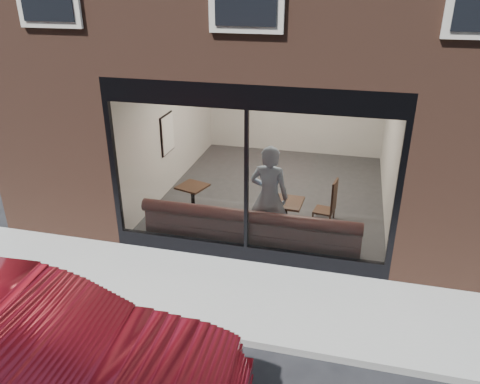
% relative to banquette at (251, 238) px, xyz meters
% --- Properties ---
extents(ground, '(120.00, 120.00, 0.00)m').
position_rel_banquette_xyz_m(ground, '(0.00, -2.45, -0.23)').
color(ground, black).
rests_on(ground, ground).
extents(sidewalk_near, '(40.00, 2.00, 0.01)m').
position_rel_banquette_xyz_m(sidewalk_near, '(0.00, -1.45, -0.22)').
color(sidewalk_near, gray).
rests_on(sidewalk_near, ground).
extents(kerb_near, '(40.00, 0.10, 0.12)m').
position_rel_banquette_xyz_m(kerb_near, '(0.00, -2.50, -0.17)').
color(kerb_near, gray).
rests_on(kerb_near, ground).
extents(host_building_pier_left, '(2.50, 12.00, 3.20)m').
position_rel_banquette_xyz_m(host_building_pier_left, '(-3.75, 5.55, 1.38)').
color(host_building_pier_left, brown).
rests_on(host_building_pier_left, ground).
extents(host_building_pier_right, '(2.50, 12.00, 3.20)m').
position_rel_banquette_xyz_m(host_building_pier_right, '(3.75, 5.55, 1.38)').
color(host_building_pier_right, brown).
rests_on(host_building_pier_right, ground).
extents(host_building_backfill, '(5.00, 6.00, 3.20)m').
position_rel_banquette_xyz_m(host_building_backfill, '(0.00, 8.55, 1.38)').
color(host_building_backfill, brown).
rests_on(host_building_backfill, ground).
extents(cafe_floor, '(6.00, 6.00, 0.00)m').
position_rel_banquette_xyz_m(cafe_floor, '(0.00, 2.55, -0.21)').
color(cafe_floor, '#2D2D30').
rests_on(cafe_floor, ground).
extents(cafe_ceiling, '(6.00, 6.00, 0.00)m').
position_rel_banquette_xyz_m(cafe_ceiling, '(0.00, 2.55, 2.97)').
color(cafe_ceiling, white).
rests_on(cafe_ceiling, host_building_upper).
extents(cafe_wall_back, '(5.00, 0.00, 5.00)m').
position_rel_banquette_xyz_m(cafe_wall_back, '(0.00, 5.54, 1.37)').
color(cafe_wall_back, beige).
rests_on(cafe_wall_back, ground).
extents(cafe_wall_left, '(0.00, 6.00, 6.00)m').
position_rel_banquette_xyz_m(cafe_wall_left, '(-2.49, 2.55, 1.37)').
color(cafe_wall_left, beige).
rests_on(cafe_wall_left, ground).
extents(cafe_wall_right, '(0.00, 6.00, 6.00)m').
position_rel_banquette_xyz_m(cafe_wall_right, '(2.49, 2.55, 1.37)').
color(cafe_wall_right, beige).
rests_on(cafe_wall_right, ground).
extents(storefront_kick, '(5.00, 0.10, 0.30)m').
position_rel_banquette_xyz_m(storefront_kick, '(0.00, -0.40, -0.08)').
color(storefront_kick, black).
rests_on(storefront_kick, ground).
extents(storefront_header, '(5.00, 0.10, 0.40)m').
position_rel_banquette_xyz_m(storefront_header, '(0.00, -0.40, 2.77)').
color(storefront_header, black).
rests_on(storefront_header, host_building_upper).
extents(storefront_mullion, '(0.06, 0.10, 2.50)m').
position_rel_banquette_xyz_m(storefront_mullion, '(0.00, -0.40, 1.32)').
color(storefront_mullion, black).
rests_on(storefront_mullion, storefront_kick).
extents(storefront_glass, '(4.80, 0.00, 4.80)m').
position_rel_banquette_xyz_m(storefront_glass, '(0.00, -0.43, 1.33)').
color(storefront_glass, white).
rests_on(storefront_glass, storefront_kick).
extents(banquette, '(4.00, 0.55, 0.45)m').
position_rel_banquette_xyz_m(banquette, '(0.00, 0.00, 0.00)').
color(banquette, '#341513').
rests_on(banquette, cafe_floor).
extents(person, '(0.75, 0.52, 1.98)m').
position_rel_banquette_xyz_m(person, '(0.27, 0.30, 0.77)').
color(person, '#9AB6D5').
rests_on(person, cafe_floor).
extents(cafe_table_left, '(0.68, 0.68, 0.04)m').
position_rel_banquette_xyz_m(cafe_table_left, '(-1.46, 0.90, 0.52)').
color(cafe_table_left, '#322013').
rests_on(cafe_table_left, cafe_floor).
extents(cafe_table_right, '(0.67, 0.67, 0.04)m').
position_rel_banquette_xyz_m(cafe_table_right, '(0.54, 0.64, 0.52)').
color(cafe_table_right, '#322013').
rests_on(cafe_table_right, cafe_floor).
extents(cafe_chair_right, '(0.46, 0.46, 0.04)m').
position_rel_banquette_xyz_m(cafe_chair_right, '(1.24, 1.45, 0.01)').
color(cafe_chair_right, '#322013').
rests_on(cafe_chair_right, cafe_floor).
extents(wall_poster, '(0.02, 0.64, 0.86)m').
position_rel_banquette_xyz_m(wall_poster, '(-2.45, 2.14, 1.19)').
color(wall_poster, white).
rests_on(wall_poster, cafe_wall_left).
extents(parked_car, '(5.05, 2.02, 1.63)m').
position_rel_banquette_xyz_m(parked_car, '(-1.64, -4.31, 0.59)').
color(parked_car, maroon).
rests_on(parked_car, ground).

